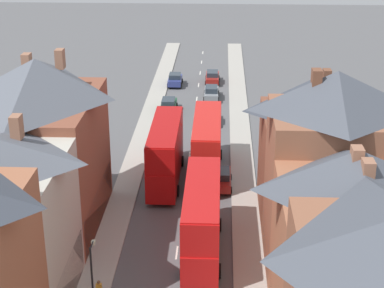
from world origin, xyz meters
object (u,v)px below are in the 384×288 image
Objects in this scene: double_decker_bus_mid_street at (202,218)px; car_mid_black at (221,178)px; car_parked_left_a at (175,80)px; car_parked_right_a at (169,105)px; street_lamp at (93,281)px; double_decker_bus_far_approaching at (207,145)px; car_near_blue at (210,116)px; double_decker_bus_lead at (165,152)px; car_parked_left_b at (212,77)px; car_near_silver at (211,92)px.

double_decker_bus_mid_street is 11.26m from car_mid_black.
car_parked_right_a is at bearing -90.00° from car_parked_left_a.
car_mid_black is 0.76× the size of street_lamp.
double_decker_bus_far_approaching reaches higher than car_near_blue.
car_parked_right_a is at bearing 107.20° from car_mid_black.
street_lamp is at bearing -96.76° from double_decker_bus_lead.
double_decker_bus_lead is 2.47× the size of car_parked_left_b.
car_parked_left_a reaches higher than car_mid_black.
car_near_silver is (0.01, 22.43, -2.01)m from double_decker_bus_far_approaching.
double_decker_bus_mid_street is at bearing -90.02° from car_near_blue.
car_near_silver is 6.94m from car_parked_left_b.
car_parked_left_b is at bearing 90.00° from car_near_blue.
car_near_blue is at bearing 94.55° from car_mid_black.
double_decker_bus_far_approaching reaches higher than car_near_silver.
car_near_blue is 6.13m from car_parked_right_a.
street_lamp reaches higher than car_parked_left_a.
car_mid_black is 21.04m from street_lamp.
double_decker_bus_lead is 4.00m from double_decker_bus_far_approaching.
double_decker_bus_lead is 12.55m from double_decker_bus_mid_street.
double_decker_bus_mid_street is 2.81× the size of car_parked_left_a.
car_parked_right_a is (-4.89, 17.26, -2.01)m from double_decker_bus_far_approaching.
car_parked_left_b is at bearing 89.99° from double_decker_bus_mid_street.
car_parked_left_b is at bearing 89.98° from double_decker_bus_far_approaching.
street_lamp is at bearing -96.67° from car_parked_left_b.
car_parked_left_b is (4.90, 1.55, -0.01)m from car_parked_left_a.
double_decker_bus_mid_street is 27.41m from car_near_blue.
car_near_blue is (3.61, 15.32, -1.97)m from double_decker_bus_lead.
car_near_silver is at bearing 46.57° from car_parked_right_a.
double_decker_bus_far_approaching is at bearing -90.02° from car_near_silver.
car_parked_left_a is (-4.89, 41.60, -1.98)m from double_decker_bus_mid_street.
double_decker_bus_lead is 2.57× the size of car_mid_black.
car_parked_left_a reaches higher than car_parked_right_a.
double_decker_bus_far_approaching reaches higher than car_parked_left_b.
car_parked_left_a reaches higher than car_near_silver.
double_decker_bus_far_approaching is 2.81× the size of car_parked_left_a.
car_near_blue is at bearing 76.74° from double_decker_bus_lead.
car_near_blue is 0.89× the size of car_parked_right_a.
double_decker_bus_lead reaches higher than car_near_blue.
car_near_blue is 36.49m from street_lamp.
street_lamp reaches higher than car_near_blue.
street_lamp is (-2.44, -20.59, 0.43)m from double_decker_bus_lead.
double_decker_bus_lead is at bearing -154.06° from double_decker_bus_far_approaching.
car_near_silver is at bearing 92.95° from car_mid_black.
car_parked_left_b is at bearing 67.98° from car_parked_right_a.
car_parked_left_b is at bearing 83.33° from street_lamp.
car_mid_black is (1.31, 11.00, -1.98)m from double_decker_bus_mid_street.
car_near_blue is at bearing 80.44° from street_lamp.
car_near_silver is 25.24m from car_mid_black.
car_near_blue is 16.39m from car_mid_black.
car_near_blue is at bearing -90.00° from car_parked_left_b.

